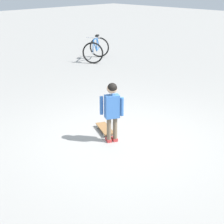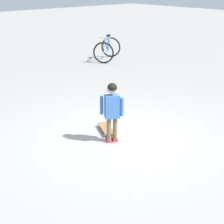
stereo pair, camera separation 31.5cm
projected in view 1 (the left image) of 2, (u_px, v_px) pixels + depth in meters
name	position (u px, v px, depth m)	size (l,w,h in m)	color
ground_plane	(124.00, 139.00, 5.93)	(50.00, 50.00, 0.00)	gray
child_person	(112.00, 106.00, 5.61)	(0.28, 0.34, 1.06)	brown
skateboard	(105.00, 129.00, 6.20)	(0.41, 0.58, 0.07)	olive
bicycle_mid	(96.00, 49.00, 11.55)	(1.28, 1.19, 0.85)	black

